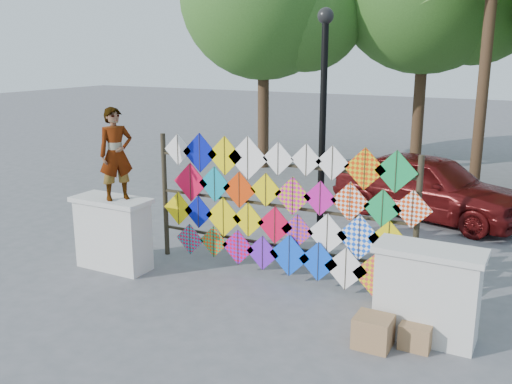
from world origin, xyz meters
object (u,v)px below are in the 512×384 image
at_px(kite_rack, 280,210).
at_px(sedan, 429,186).
at_px(lamppost, 323,113).
at_px(vendor_woman, 116,154).

distance_m(kite_rack, sedan, 5.08).
bearing_deg(sedan, lamppost, 176.48).
bearing_deg(vendor_woman, lamppost, -19.52).
bearing_deg(lamppost, kite_rack, -98.75).
height_order(kite_rack, vendor_woman, vendor_woman).
bearing_deg(sedan, kite_rack, 179.08).
bearing_deg(vendor_woman, sedan, -2.49).
height_order(sedan, lamppost, lamppost).
bearing_deg(kite_rack, vendor_woman, -160.65).
bearing_deg(lamppost, vendor_woman, -142.10).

